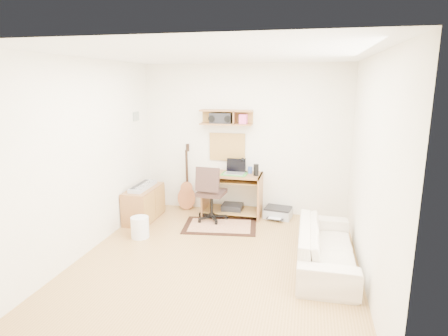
% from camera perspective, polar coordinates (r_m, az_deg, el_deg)
% --- Properties ---
extents(floor, '(3.60, 4.00, 0.01)m').
position_cam_1_polar(floor, '(5.14, -0.98, -13.66)').
color(floor, tan).
rests_on(floor, ground).
extents(ceiling, '(3.60, 4.00, 0.01)m').
position_cam_1_polar(ceiling, '(4.61, -1.10, 16.77)').
color(ceiling, white).
rests_on(ceiling, ground).
extents(back_wall, '(3.60, 0.01, 2.60)m').
position_cam_1_polar(back_wall, '(6.64, 3.09, 4.25)').
color(back_wall, white).
rests_on(back_wall, ground).
extents(left_wall, '(0.01, 4.00, 2.60)m').
position_cam_1_polar(left_wall, '(5.42, -19.92, 1.55)').
color(left_wall, white).
rests_on(left_wall, ground).
extents(right_wall, '(0.01, 4.00, 2.60)m').
position_cam_1_polar(right_wall, '(4.63, 21.21, -0.37)').
color(right_wall, white).
rests_on(right_wall, ground).
extents(wall_shelf, '(0.90, 0.25, 0.26)m').
position_cam_1_polar(wall_shelf, '(6.52, 0.31, 7.65)').
color(wall_shelf, '#9C6637').
rests_on(wall_shelf, back_wall).
extents(cork_board, '(0.64, 0.03, 0.49)m').
position_cam_1_polar(cork_board, '(6.69, 0.50, 3.20)').
color(cork_board, tan).
rests_on(cork_board, back_wall).
extents(wall_photo, '(0.02, 0.20, 0.15)m').
position_cam_1_polar(wall_photo, '(6.65, -13.13, 7.59)').
color(wall_photo, '#4C8CBF').
rests_on(wall_photo, left_wall).
extents(desk, '(1.00, 0.55, 0.75)m').
position_cam_1_polar(desk, '(6.60, 1.28, -4.03)').
color(desk, '#9C6637').
rests_on(desk, floor).
extents(laptop, '(0.34, 0.34, 0.25)m').
position_cam_1_polar(laptop, '(6.45, 1.59, 0.17)').
color(laptop, silver).
rests_on(laptop, desk).
extents(speaker, '(0.09, 0.09, 0.20)m').
position_cam_1_polar(speaker, '(6.37, 4.86, -0.29)').
color(speaker, black).
rests_on(speaker, desk).
extents(desk_lamp, '(0.09, 0.09, 0.26)m').
position_cam_1_polar(desk_lamp, '(6.57, 3.25, 0.45)').
color(desk_lamp, black).
rests_on(desk_lamp, desk).
extents(pencil_cup, '(0.08, 0.08, 0.11)m').
position_cam_1_polar(pencil_cup, '(6.54, 3.96, -0.31)').
color(pencil_cup, '#34509C').
rests_on(pencil_cup, desk).
extents(boombox, '(0.37, 0.17, 0.19)m').
position_cam_1_polar(boombox, '(6.54, -0.50, 7.49)').
color(boombox, black).
rests_on(boombox, wall_shelf).
extents(rug, '(1.25, 0.92, 0.02)m').
position_cam_1_polar(rug, '(6.21, -0.60, -8.72)').
color(rug, beige).
rests_on(rug, floor).
extents(task_chair, '(0.53, 0.53, 0.97)m').
position_cam_1_polar(task_chair, '(6.33, -1.90, -3.74)').
color(task_chair, '#35241F').
rests_on(task_chair, floor).
extents(cabinet, '(0.40, 0.90, 0.55)m').
position_cam_1_polar(cabinet, '(6.58, -12.00, -5.28)').
color(cabinet, '#9C6637').
rests_on(cabinet, floor).
extents(music_keyboard, '(0.22, 0.70, 0.06)m').
position_cam_1_polar(music_keyboard, '(6.49, -12.13, -2.71)').
color(music_keyboard, '#B2B5BA').
rests_on(music_keyboard, cabinet).
extents(guitar, '(0.37, 0.28, 1.21)m').
position_cam_1_polar(guitar, '(6.89, -5.75, -1.39)').
color(guitar, '#B46337').
rests_on(guitar, floor).
extents(waste_basket, '(0.34, 0.34, 0.32)m').
position_cam_1_polar(waste_basket, '(5.88, -12.56, -8.72)').
color(waste_basket, white).
rests_on(waste_basket, floor).
extents(printer, '(0.50, 0.42, 0.17)m').
position_cam_1_polar(printer, '(6.64, 8.14, -6.68)').
color(printer, '#A5A8AA').
rests_on(printer, floor).
extents(sofa, '(0.51, 1.75, 0.69)m').
position_cam_1_polar(sofa, '(5.02, 15.20, -10.44)').
color(sofa, beige).
rests_on(sofa, floor).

